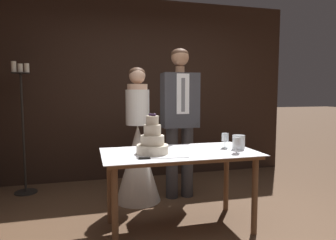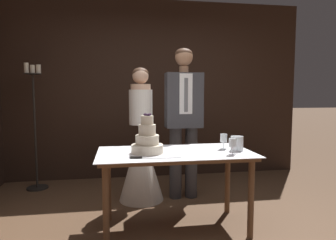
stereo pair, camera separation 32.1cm
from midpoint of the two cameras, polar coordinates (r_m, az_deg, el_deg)
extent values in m
cube|color=black|center=(4.67, -6.44, 5.74)|extent=(4.65, 0.12, 2.70)
cylinder|color=brown|center=(2.60, -13.74, -16.51)|extent=(0.06, 0.06, 0.71)
cylinder|color=brown|center=(2.91, 13.10, -14.07)|extent=(0.06, 0.06, 0.71)
cylinder|color=brown|center=(3.16, -14.00, -12.55)|extent=(0.06, 0.06, 0.71)
cylinder|color=brown|center=(3.42, 8.36, -11.04)|extent=(0.06, 0.06, 0.71)
cube|color=brown|center=(2.85, -1.06, -6.52)|extent=(1.40, 0.71, 0.03)
cube|color=white|center=(2.85, -1.06, -6.12)|extent=(1.46, 0.77, 0.01)
cylinder|color=beige|center=(2.77, -6.32, -5.58)|extent=(0.29, 0.29, 0.08)
cylinder|color=beige|center=(2.75, -6.34, -3.85)|extent=(0.22, 0.22, 0.09)
cylinder|color=beige|center=(2.74, -6.36, -1.94)|extent=(0.16, 0.16, 0.10)
cylinder|color=beige|center=(2.73, -6.38, -0.08)|extent=(0.12, 0.12, 0.08)
sphere|color=#2D1933|center=(2.73, -6.01, 0.98)|extent=(0.02, 0.02, 0.02)
sphere|color=#2D1933|center=(2.75, -5.87, 1.02)|extent=(0.02, 0.02, 0.02)
sphere|color=#2D1933|center=(2.75, -6.79, 1.01)|extent=(0.02, 0.02, 0.02)
sphere|color=#2D1933|center=(2.74, -6.86, 0.99)|extent=(0.02, 0.02, 0.02)
sphere|color=#2D1933|center=(2.72, -6.57, 0.96)|extent=(0.02, 0.02, 0.02)
sphere|color=#2D1933|center=(2.71, -6.35, 0.95)|extent=(0.02, 0.02, 0.02)
sphere|color=#2D1933|center=(2.70, -5.98, 0.94)|extent=(0.02, 0.02, 0.02)
cube|color=silver|center=(2.57, -3.21, -7.28)|extent=(0.34, 0.05, 0.00)
cylinder|color=black|center=(2.55, -8.13, -7.21)|extent=(0.10, 0.03, 0.02)
cylinder|color=silver|center=(3.06, 7.85, -5.29)|extent=(0.07, 0.07, 0.00)
cylinder|color=silver|center=(3.05, 7.85, -4.65)|extent=(0.01, 0.01, 0.07)
cylinder|color=silver|center=(3.04, 7.87, -3.28)|extent=(0.07, 0.07, 0.08)
cylinder|color=maroon|center=(3.04, 7.87, -3.81)|extent=(0.06, 0.06, 0.02)
cylinder|color=silver|center=(2.82, 9.73, -6.24)|extent=(0.07, 0.07, 0.00)
cylinder|color=silver|center=(2.81, 9.74, -5.52)|extent=(0.01, 0.01, 0.07)
cylinder|color=silver|center=(2.80, 9.77, -4.08)|extent=(0.07, 0.07, 0.08)
cylinder|color=maroon|center=(2.80, 9.76, -4.55)|extent=(0.06, 0.06, 0.03)
cylinder|color=silver|center=(3.00, 10.34, -4.21)|extent=(0.12, 0.12, 0.14)
cylinder|color=silver|center=(3.00, 10.33, -4.94)|extent=(0.05, 0.05, 0.06)
sphere|color=#F9CC4C|center=(3.00, 10.34, -4.12)|extent=(0.02, 0.02, 0.02)
cone|color=white|center=(3.67, -8.27, -8.15)|extent=(0.54, 0.54, 0.93)
cylinder|color=white|center=(3.57, -8.41, 2.41)|extent=(0.28, 0.28, 0.42)
cylinder|color=#DBAD8E|center=(3.57, -8.47, 6.27)|extent=(0.24, 0.24, 0.06)
sphere|color=#DBAD8E|center=(3.57, -8.50, 8.32)|extent=(0.19, 0.19, 0.19)
ellipsoid|color=#472D1E|center=(3.59, -8.53, 8.77)|extent=(0.20, 0.20, 0.14)
cylinder|color=#38383D|center=(3.75, -1.72, -8.16)|extent=(0.15, 0.15, 0.89)
cylinder|color=#38383D|center=(3.80, 1.24, -7.98)|extent=(0.15, 0.15, 0.89)
cube|color=#38383D|center=(3.67, -0.23, 3.77)|extent=(0.44, 0.24, 0.66)
cube|color=white|center=(3.55, 0.28, 5.01)|extent=(0.16, 0.01, 0.48)
cube|color=slate|center=(3.54, 0.30, 4.79)|extent=(0.04, 0.01, 0.40)
cylinder|color=#A37556|center=(3.68, -0.24, 9.58)|extent=(0.11, 0.11, 0.08)
sphere|color=#A37556|center=(3.69, -0.24, 11.86)|extent=(0.22, 0.22, 0.22)
ellipsoid|color=#472D1E|center=(3.70, -0.28, 12.42)|extent=(0.22, 0.22, 0.14)
cylinder|color=black|center=(4.50, -27.36, -12.14)|extent=(0.28, 0.28, 0.02)
cylinder|color=black|center=(4.34, -27.80, -2.31)|extent=(0.03, 0.03, 1.53)
cylinder|color=black|center=(4.32, -28.26, 7.90)|extent=(0.22, 0.22, 0.01)
cylinder|color=silver|center=(4.34, -29.28, 8.83)|extent=(0.06, 0.06, 0.14)
cylinder|color=silver|center=(4.32, -28.29, 8.71)|extent=(0.06, 0.06, 0.11)
cylinder|color=silver|center=(4.30, -27.31, 8.80)|extent=(0.06, 0.06, 0.12)
camera|label=1|loc=(0.16, -92.86, -0.27)|focal=32.00mm
camera|label=2|loc=(0.16, 87.14, 0.27)|focal=32.00mm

